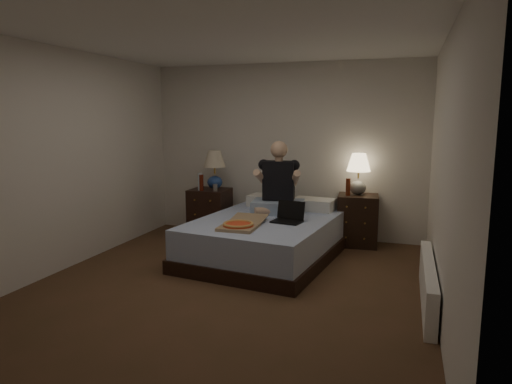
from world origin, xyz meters
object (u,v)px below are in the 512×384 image
(bed, at_px, (265,239))
(laptop, at_px, (287,213))
(beer_bottle_right, at_px, (348,187))
(soda_can, at_px, (215,188))
(beer_bottle_left, at_px, (201,183))
(nightstand_left, at_px, (210,213))
(water_bottle, at_px, (200,182))
(lamp_right, at_px, (358,174))
(person, at_px, (278,177))
(pizza_box, at_px, (238,225))
(lamp_left, at_px, (215,170))
(radiator, at_px, (428,283))
(nightstand_right, at_px, (357,220))

(bed, xyz_separation_m, laptop, (0.30, -0.11, 0.37))
(bed, bearing_deg, beer_bottle_right, 53.43)
(soda_can, relative_size, beer_bottle_left, 0.43)
(soda_can, xyz_separation_m, beer_bottle_right, (1.83, 0.26, 0.06))
(nightstand_left, relative_size, water_bottle, 2.80)
(lamp_right, xyz_separation_m, person, (-0.95, -0.63, -0.01))
(lamp_right, bearing_deg, beer_bottle_right, -135.44)
(laptop, relative_size, pizza_box, 0.45)
(lamp_right, bearing_deg, laptop, -121.58)
(lamp_right, distance_m, beer_bottle_left, 2.19)
(nightstand_left, relative_size, lamp_left, 1.25)
(beer_bottle_left, distance_m, pizza_box, 1.60)
(nightstand_left, relative_size, beer_bottle_right, 3.04)
(lamp_right, distance_m, person, 1.14)
(lamp_left, xyz_separation_m, pizza_box, (0.90, -1.44, -0.44))
(laptop, bearing_deg, lamp_left, 153.54)
(soda_can, bearing_deg, beer_bottle_right, 8.03)
(laptop, height_order, radiator, laptop)
(nightstand_right, distance_m, pizza_box, 1.96)
(bed, distance_m, laptop, 0.49)
(person, bearing_deg, nightstand_right, 24.29)
(bed, bearing_deg, radiator, -17.80)
(nightstand_right, distance_m, soda_can, 2.03)
(nightstand_left, xyz_separation_m, laptop, (1.39, -0.90, 0.27))
(bed, bearing_deg, pizza_box, -96.04)
(person, bearing_deg, lamp_right, 26.30)
(nightstand_right, relative_size, person, 0.75)
(laptop, bearing_deg, water_bottle, 162.07)
(person, distance_m, pizza_box, 1.08)
(nightstand_left, height_order, radiator, nightstand_left)
(nightstand_right, relative_size, lamp_left, 1.24)
(lamp_left, relative_size, lamp_right, 1.00)
(lamp_left, relative_size, laptop, 1.65)
(beer_bottle_right, xyz_separation_m, pizza_box, (-1.02, -1.49, -0.27))
(bed, bearing_deg, water_bottle, 158.32)
(nightstand_left, xyz_separation_m, radiator, (2.94, -1.66, -0.15))
(lamp_right, bearing_deg, soda_can, -169.11)
(lamp_right, bearing_deg, pizza_box, -125.24)
(lamp_right, relative_size, pizza_box, 0.74)
(lamp_right, height_order, beer_bottle_left, lamp_right)
(laptop, bearing_deg, soda_can, 157.94)
(person, relative_size, laptop, 2.74)
(nightstand_right, distance_m, lamp_right, 0.63)
(bed, height_order, lamp_right, lamp_right)
(nightstand_left, bearing_deg, beer_bottle_right, 3.22)
(nightstand_right, bearing_deg, beer_bottle_right, -154.40)
(lamp_right, distance_m, water_bottle, 2.21)
(nightstand_right, relative_size, soda_can, 6.93)
(bed, height_order, lamp_left, lamp_left)
(lamp_right, bearing_deg, person, -146.19)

